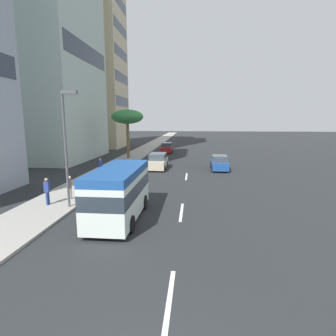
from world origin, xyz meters
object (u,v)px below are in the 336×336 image
Objects in this scene: car_third at (167,148)px; pedestrian_mid_block at (47,190)px; car_second at (158,161)px; car_fourth at (219,163)px; pedestrian_by_tree at (100,166)px; minibus_lead at (119,191)px; street_lamp at (66,137)px; palm_tree at (127,117)px; pedestrian_near_lamp at (70,186)px.

pedestrian_mid_block reaches higher than car_third.
car_second is 2.68× the size of pedestrian_mid_block.
pedestrian_mid_block is at bearing 139.98° from car_fourth.
pedestrian_by_tree is at bearing -85.66° from pedestrian_mid_block.
car_fourth is (-15.03, -7.27, -0.03)m from car_third.
street_lamp is at bearing -110.99° from minibus_lead.
minibus_lead is 3.77× the size of pedestrian_by_tree.
pedestrian_by_tree is at bearing -179.21° from palm_tree.
car_third is at bearing -31.17° from pedestrian_near_lamp.
minibus_lead is 23.63m from palm_tree.
street_lamp is (-1.55, -0.74, 3.41)m from pedestrian_near_lamp.
car_fourth is at bearing -35.59° from street_lamp.
car_second is 13.48m from pedestrian_near_lamp.
car_third is at bearing -178.14° from car_second.
car_fourth is 0.63× the size of palm_tree.
street_lamp reaches higher than minibus_lead.
minibus_lead is at bearing -0.11° from car_second.
minibus_lead is 30.68m from car_third.
street_lamp reaches higher than pedestrian_mid_block.
car_third is 28.05m from pedestrian_near_lamp.
street_lamp is at bearing 177.40° from pedestrian_mid_block.
car_fourth is at bearing 25.82° from car_third.
palm_tree is at bearing -84.69° from pedestrian_mid_block.
pedestrian_by_tree is 0.25× the size of palm_tree.
pedestrian_by_tree is (-19.85, 4.42, 0.26)m from car_third.
palm_tree is at bearing 4.28° from street_lamp.
palm_tree is (7.03, 5.07, 4.96)m from car_second.
minibus_lead is at bearing -147.99° from pedestrian_near_lamp.
car_fourth is 2.54× the size of pedestrian_by_tree.
pedestrian_mid_block reaches higher than car_fourth.
pedestrian_by_tree is 10.18m from street_lamp.
car_fourth is at bearing -64.26° from pedestrian_near_lamp.
pedestrian_near_lamp is 0.24× the size of palm_tree.
street_lamp reaches higher than car_third.
palm_tree is at bearing 46.88° from pedestrian_by_tree.
minibus_lead reaches higher than pedestrian_near_lamp.
street_lamp is (1.32, 3.44, 2.86)m from minibus_lead.
car_fourth is (15.64, -6.82, -0.81)m from minibus_lead.
car_second reaches higher than car_fourth.
car_second is 15.01m from car_third.
pedestrian_mid_block is (1.54, 5.03, -0.47)m from minibus_lead.
street_lamp is (-14.32, 10.25, 3.66)m from car_fourth.
car_fourth is 0.60× the size of street_lamp.
car_second is 15.20m from street_lamp.
minibus_lead is 5.10m from pedestrian_near_lamp.
minibus_lead reaches higher than pedestrian_by_tree.
pedestrian_near_lamp is 1.58m from pedestrian_mid_block.
pedestrian_near_lamp reaches higher than car_third.
minibus_lead is at bearing -167.49° from palm_tree.
pedestrian_mid_block is 9.28m from pedestrian_by_tree.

